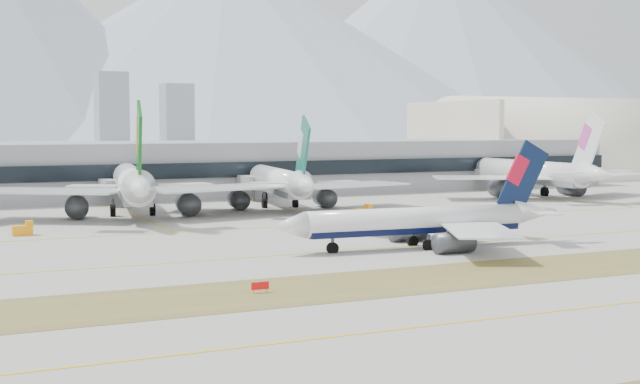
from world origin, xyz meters
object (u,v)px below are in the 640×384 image
widebody_china_air (535,174)px  hangar (550,177)px  widebody_eva (133,186)px  widebody_cathay (281,183)px  terminal (163,169)px  taxiing_airliner (425,222)px

widebody_china_air → hangar: size_ratio=0.72×
widebody_eva → hangar: size_ratio=0.75×
widebody_china_air → widebody_cathay: bearing=95.3°
widebody_eva → widebody_cathay: size_ratio=1.12×
widebody_china_air → terminal: size_ratio=0.23×
taxiing_airliner → widebody_china_air: bearing=-134.5°
widebody_eva → terminal: widebody_eva is taller
hangar → widebody_eva: bearing=-157.5°
taxiing_airliner → widebody_cathay: widebody_cathay is taller
taxiing_airliner → widebody_cathay: 73.44m
widebody_cathay → widebody_china_air: (76.33, 0.50, 0.37)m
taxiing_airliner → widebody_china_air: size_ratio=0.79×
taxiing_airliner → widebody_cathay: size_ratio=0.85×
widebody_eva → widebody_cathay: bearing=-72.9°
widebody_eva → hangar: 190.81m
widebody_eva → widebody_cathay: widebody_eva is taller
widebody_eva → terminal: size_ratio=0.24×
terminal → widebody_cathay: bearing=-73.0°
widebody_cathay → hangar: bearing=-53.2°
widebody_eva → terminal: 57.07m
taxiing_airliner → terminal: 122.31m
widebody_cathay → hangar: size_ratio=0.67×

